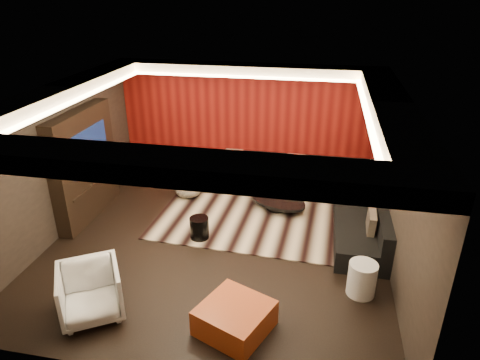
% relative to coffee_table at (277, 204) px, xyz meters
% --- Properties ---
extents(floor, '(6.00, 6.00, 0.02)m').
position_rel_coffee_table_xyz_m(floor, '(-0.92, -1.54, -0.14)').
color(floor, black).
rests_on(floor, ground).
extents(ceiling, '(6.00, 6.00, 0.02)m').
position_rel_coffee_table_xyz_m(ceiling, '(-0.92, -1.54, 2.68)').
color(ceiling, silver).
rests_on(ceiling, ground).
extents(wall_back, '(6.00, 0.02, 2.80)m').
position_rel_coffee_table_xyz_m(wall_back, '(-0.92, 1.47, 1.27)').
color(wall_back, black).
rests_on(wall_back, ground).
extents(wall_left, '(0.02, 6.00, 2.80)m').
position_rel_coffee_table_xyz_m(wall_left, '(-3.93, -1.54, 1.27)').
color(wall_left, black).
rests_on(wall_left, ground).
extents(wall_right, '(0.02, 6.00, 2.80)m').
position_rel_coffee_table_xyz_m(wall_right, '(2.09, -1.54, 1.27)').
color(wall_right, black).
rests_on(wall_right, ground).
extents(red_feature_wall, '(5.98, 0.05, 2.78)m').
position_rel_coffee_table_xyz_m(red_feature_wall, '(-0.92, 1.43, 1.27)').
color(red_feature_wall, '#6B0C0A').
rests_on(red_feature_wall, ground).
extents(soffit_back, '(6.00, 0.60, 0.22)m').
position_rel_coffee_table_xyz_m(soffit_back, '(-0.92, 1.16, 2.56)').
color(soffit_back, silver).
rests_on(soffit_back, ground).
extents(soffit_front, '(6.00, 0.60, 0.22)m').
position_rel_coffee_table_xyz_m(soffit_front, '(-0.92, -4.24, 2.56)').
color(soffit_front, silver).
rests_on(soffit_front, ground).
extents(soffit_left, '(0.60, 4.80, 0.22)m').
position_rel_coffee_table_xyz_m(soffit_left, '(-3.62, -1.54, 2.56)').
color(soffit_left, silver).
rests_on(soffit_left, ground).
extents(soffit_right, '(0.60, 4.80, 0.22)m').
position_rel_coffee_table_xyz_m(soffit_right, '(1.78, -1.54, 2.56)').
color(soffit_right, silver).
rests_on(soffit_right, ground).
extents(cove_back, '(4.80, 0.08, 0.04)m').
position_rel_coffee_table_xyz_m(cove_back, '(-0.92, 0.82, 2.47)').
color(cove_back, '#FFD899').
rests_on(cove_back, ground).
extents(cove_front, '(4.80, 0.08, 0.04)m').
position_rel_coffee_table_xyz_m(cove_front, '(-0.92, -3.90, 2.47)').
color(cove_front, '#FFD899').
rests_on(cove_front, ground).
extents(cove_left, '(0.08, 4.80, 0.04)m').
position_rel_coffee_table_xyz_m(cove_left, '(-3.28, -1.54, 2.47)').
color(cove_left, '#FFD899').
rests_on(cove_left, ground).
extents(cove_right, '(0.08, 4.80, 0.04)m').
position_rel_coffee_table_xyz_m(cove_right, '(1.44, -1.54, 2.47)').
color(cove_right, '#FFD899').
rests_on(cove_right, ground).
extents(tv_surround, '(0.30, 2.00, 2.20)m').
position_rel_coffee_table_xyz_m(tv_surround, '(-3.77, -0.94, 0.97)').
color(tv_surround, black).
rests_on(tv_surround, ground).
extents(tv_screen, '(0.04, 1.30, 0.80)m').
position_rel_coffee_table_xyz_m(tv_screen, '(-3.61, -0.94, 1.32)').
color(tv_screen, black).
rests_on(tv_screen, ground).
extents(tv_shelf, '(0.04, 1.60, 0.04)m').
position_rel_coffee_table_xyz_m(tv_shelf, '(-3.61, -0.94, 0.57)').
color(tv_shelf, black).
rests_on(tv_shelf, ground).
extents(rug, '(4.13, 3.18, 0.02)m').
position_rel_coffee_table_xyz_m(rug, '(-0.36, -0.29, -0.12)').
color(rug, beige).
rests_on(rug, floor).
extents(coffee_table, '(1.68, 1.68, 0.21)m').
position_rel_coffee_table_xyz_m(coffee_table, '(0.00, 0.00, 0.00)').
color(coffee_table, black).
rests_on(coffee_table, rug).
extents(drum_stool, '(0.38, 0.38, 0.42)m').
position_rel_coffee_table_xyz_m(drum_stool, '(-1.30, -1.43, 0.10)').
color(drum_stool, black).
rests_on(drum_stool, rug).
extents(striped_pouf, '(0.71, 0.71, 0.32)m').
position_rel_coffee_table_xyz_m(striped_pouf, '(-2.02, 0.19, 0.05)').
color(striped_pouf, beige).
rests_on(striped_pouf, rug).
extents(white_side_table, '(0.48, 0.48, 0.54)m').
position_rel_coffee_table_xyz_m(white_side_table, '(1.58, -2.47, 0.15)').
color(white_side_table, silver).
rests_on(white_side_table, floor).
extents(orange_ottoman, '(1.15, 1.15, 0.39)m').
position_rel_coffee_table_xyz_m(orange_ottoman, '(-0.18, -3.58, 0.07)').
color(orange_ottoman, '#9B3614').
rests_on(orange_ottoman, floor).
extents(armchair, '(1.16, 1.17, 0.78)m').
position_rel_coffee_table_xyz_m(armchair, '(-2.25, -3.68, 0.26)').
color(armchair, white).
rests_on(armchair, floor).
extents(sectional_sofa, '(3.65, 3.50, 0.75)m').
position_rel_coffee_table_xyz_m(sectional_sofa, '(0.81, 0.33, 0.14)').
color(sectional_sofa, black).
rests_on(sectional_sofa, floor).
extents(throw_pillows, '(3.20, 2.82, 0.50)m').
position_rel_coffee_table_xyz_m(throw_pillows, '(0.81, 0.36, 0.49)').
color(throw_pillows, tan).
rests_on(throw_pillows, sectional_sofa).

